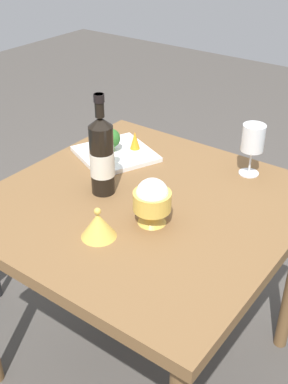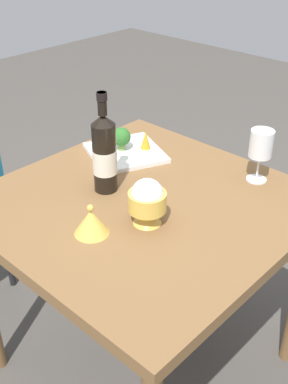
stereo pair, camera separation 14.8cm
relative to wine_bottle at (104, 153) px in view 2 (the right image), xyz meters
The scene contains 10 objects.
ground_plane 0.88m from the wine_bottle, 104.30° to the left, with size 8.00×8.00×0.00m, color #4C4742.
dining_table 0.26m from the wine_bottle, 104.30° to the left, with size 0.91×0.91×0.74m.
wine_bottle is the anchor object (origin of this frame).
wine_glass 0.50m from the wine_bottle, 139.96° to the left, with size 0.08×0.08×0.18m.
rice_bowl 0.24m from the wine_bottle, 78.17° to the left, with size 0.11×0.11×0.14m.
rice_bowl_lid 0.26m from the wine_bottle, 37.38° to the left, with size 0.10×0.10×0.09m.
serving_plate 0.28m from the wine_bottle, 149.42° to the right, with size 0.33×0.33×0.02m.
broccoli_floret 0.26m from the wine_bottle, 145.96° to the right, with size 0.07×0.07×0.09m.
carrot_garnish_left 0.30m from the wine_bottle, 162.71° to the right, with size 0.04×0.04×0.07m.
carrot_garnish_right 0.24m from the wine_bottle, 131.12° to the right, with size 0.03×0.03×0.06m.
Camera 2 is at (0.92, 0.86, 1.54)m, focal length 44.95 mm.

